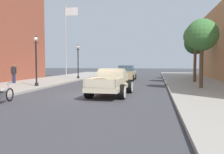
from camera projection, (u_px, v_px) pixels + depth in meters
The scene contains 12 objects.
ground_plane at pixel (94, 95), 14.18m from camera, with size 140.00×140.00×0.00m, color #3D3D42.
sidewalk_right at pixel (223, 97), 12.84m from camera, with size 5.50×64.00×0.15m, color #9E998E.
hotrod_truck_cream at pixel (112, 82), 14.26m from camera, with size 2.32×4.99×1.58m.
motorcycle_parked at pixel (1, 94), 11.17m from camera, with size 0.62×2.12×0.93m.
car_background_tan at pixel (127, 73), 26.49m from camera, with size 1.90×4.31×1.65m.
pedestrian_sidewalk_left at pixel (14, 73), 20.64m from camera, with size 0.53×0.22×1.65m.
street_lamp_near at pixel (36, 57), 18.20m from camera, with size 0.50×0.32×3.85m.
street_lamp_far at pixel (78, 59), 27.10m from camera, with size 0.50×0.32×3.85m.
flagpole at pixel (67, 33), 30.69m from camera, with size 1.74×0.16×9.16m.
street_tree_nearest at pixel (202, 35), 16.70m from camera, with size 2.25×2.25×4.87m.
street_tree_second at pixel (195, 37), 22.13m from camera, with size 2.22×2.22×5.35m.
street_tree_third at pixel (196, 43), 26.87m from camera, with size 2.55×2.55×5.30m.
Camera 1 is at (3.67, -13.65, 1.92)m, focal length 38.14 mm.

